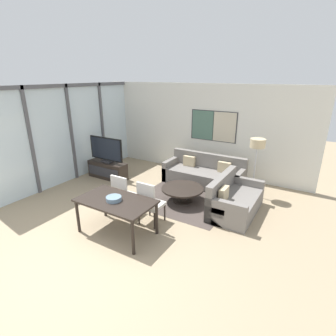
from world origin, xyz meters
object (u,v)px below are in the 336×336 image
object	(u,v)px
dining_chair_left	(123,194)
fruit_bowl	(114,198)
television	(106,150)
floor_lamp	(257,147)
dining_chair_centre	(149,202)
sofa_side	(232,201)
coffee_table	(182,191)
dining_table	(116,204)
tv_console	(108,170)
sofa_main	(204,174)

from	to	relation	value
dining_chair_left	fruit_bowl	bearing A→B (deg)	-62.33
television	floor_lamp	bearing A→B (deg)	13.97
floor_lamp	television	bearing A→B (deg)	-166.03
dining_chair_centre	sofa_side	bearing A→B (deg)	46.78
coffee_table	fruit_bowl	distance (m)	2.07
dining_table	dining_chair_centre	bearing A→B (deg)	59.44
sofa_side	dining_chair_centre	bearing A→B (deg)	136.78
tv_console	dining_table	world-z (taller)	dining_table
fruit_bowl	dining_table	bearing A→B (deg)	74.21
coffee_table	dining_table	xyz separation A→B (m)	(-0.46, -1.91, 0.38)
dining_chair_centre	floor_lamp	bearing A→B (deg)	59.15
sofa_main	dining_chair_centre	size ratio (longest dim) A/B	2.34
sofa_main	dining_chair_left	size ratio (longest dim) A/B	2.34
television	dining_chair_centre	bearing A→B (deg)	-30.12
dining_chair_left	floor_lamp	size ratio (longest dim) A/B	0.63
tv_console	fruit_bowl	world-z (taller)	fruit_bowl
tv_console	coffee_table	distance (m)	2.74
sofa_main	dining_table	bearing A→B (deg)	-98.08
sofa_side	dining_chair_left	world-z (taller)	dining_chair_left
tv_console	sofa_side	xyz separation A→B (m)	(3.97, -0.09, 0.02)
sofa_side	fruit_bowl	xyz separation A→B (m)	(-1.72, -2.08, 0.51)
dining_table	fruit_bowl	size ratio (longest dim) A/B	5.06
television	tv_console	bearing A→B (deg)	-90.00
sofa_side	floor_lamp	distance (m)	1.55
sofa_main	dining_table	xyz separation A→B (m)	(-0.46, -3.28, 0.38)
sofa_side	dining_table	distance (m)	2.69
tv_console	floor_lamp	xyz separation A→B (m)	(4.16, 1.03, 1.06)
television	sofa_main	world-z (taller)	television
sofa_side	dining_chair_centre	world-z (taller)	dining_chair_centre
fruit_bowl	floor_lamp	size ratio (longest dim) A/B	0.19
floor_lamp	dining_chair_centre	bearing A→B (deg)	-120.85
dining_table	dining_chair_left	distance (m)	0.74
sofa_main	dining_chair_left	world-z (taller)	dining_chair_left
dining_chair_left	floor_lamp	bearing A→B (deg)	48.43
sofa_side	dining_chair_left	distance (m)	2.52
television	coffee_table	world-z (taller)	television
floor_lamp	dining_table	bearing A→B (deg)	-120.80
floor_lamp	sofa_side	bearing A→B (deg)	-99.23
coffee_table	floor_lamp	xyz separation A→B (m)	(1.43, 1.26, 1.04)
coffee_table	dining_chair_left	size ratio (longest dim) A/B	1.08
dining_table	fruit_bowl	bearing A→B (deg)	-105.79
television	sofa_side	size ratio (longest dim) A/B	0.75
tv_console	coffee_table	size ratio (longest dim) A/B	1.22
dining_chair_left	dining_chair_centre	xyz separation A→B (m)	(0.72, -0.02, 0.00)
dining_table	dining_chair_centre	size ratio (longest dim) A/B	1.56
dining_chair_centre	fruit_bowl	world-z (taller)	dining_chair_centre
sofa_main	coffee_table	bearing A→B (deg)	-90.00
sofa_main	dining_table	distance (m)	3.33
tv_console	sofa_main	bearing A→B (deg)	22.64
sofa_main	floor_lamp	size ratio (longest dim) A/B	1.48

